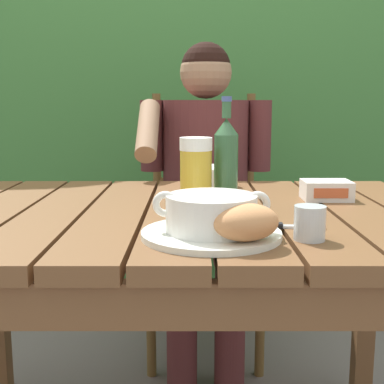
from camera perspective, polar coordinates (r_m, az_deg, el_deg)
name	(u,v)px	position (r m, az deg, el deg)	size (l,w,h in m)	color
dining_table	(177,248)	(1.28, -1.64, -6.12)	(1.30, 0.89, 0.77)	brown
hedge_backdrop	(158,64)	(2.93, -3.75, 13.81)	(4.08, 0.92, 2.90)	#3E7637
chair_near_diner	(204,228)	(2.18, 1.33, -3.95)	(0.44, 0.47, 1.06)	brown
person_eating	(205,183)	(1.94, 1.41, 1.02)	(0.48, 0.47, 1.24)	#5A2829
serving_plate	(211,234)	(1.00, 2.10, -4.61)	(0.27, 0.27, 0.01)	white
soup_bowl	(211,212)	(0.99, 2.12, -2.21)	(0.22, 0.17, 0.08)	white
bread_roll	(246,222)	(0.93, 5.89, -3.30)	(0.15, 0.13, 0.07)	tan
beer_glass	(196,176)	(1.19, 0.43, 1.78)	(0.07, 0.07, 0.18)	gold
beer_bottle	(226,163)	(1.23, 3.73, 3.18)	(0.06, 0.06, 0.27)	#36603A
water_glass_small	(310,223)	(1.00, 12.71, -3.31)	(0.06, 0.06, 0.06)	silver
butter_tub	(326,190)	(1.42, 14.45, 0.20)	(0.12, 0.10, 0.05)	white
table_knife	(281,226)	(1.09, 9.71, -3.66)	(0.15, 0.03, 0.01)	silver
diner_bowl	(209,177)	(1.58, 1.83, 1.69)	(0.16, 0.16, 0.06)	white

